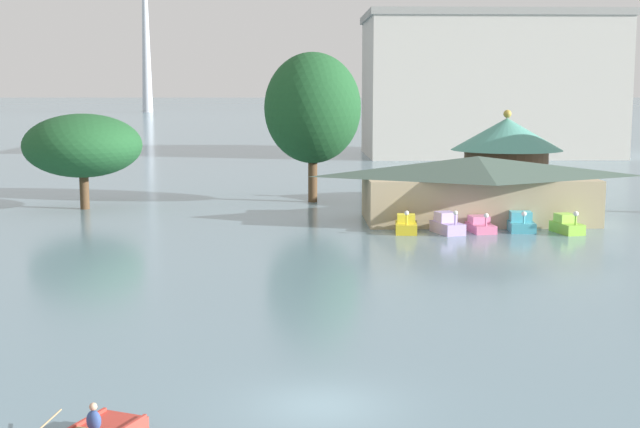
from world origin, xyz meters
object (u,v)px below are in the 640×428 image
at_px(pedal_boat_lime, 567,225).
at_px(shoreline_tree_tall_left, 83,146).
at_px(green_roof_pavilion, 506,154).
at_px(pedal_boat_cyan, 521,223).
at_px(pedal_boat_yellow, 406,226).
at_px(pedal_boat_pink, 480,225).
at_px(boathouse, 477,187).
at_px(shoreline_tree_mid, 313,108).
at_px(background_building_block, 488,85).
at_px(pedal_boat_lavender, 447,225).

xyz_separation_m(pedal_boat_lime, shoreline_tree_tall_left, (-35.81, 13.23, 4.67)).
bearing_deg(green_roof_pavilion, pedal_boat_cyan, -99.52).
relative_size(pedal_boat_yellow, pedal_boat_pink, 0.82).
bearing_deg(shoreline_tree_tall_left, pedal_boat_lime, -20.28).
bearing_deg(boathouse, pedal_boat_yellow, -137.80).
distance_m(green_roof_pavilion, shoreline_tree_mid, 17.14).
height_order(pedal_boat_yellow, boathouse, boathouse).
height_order(pedal_boat_cyan, shoreline_tree_tall_left, shoreline_tree_tall_left).
bearing_deg(pedal_boat_yellow, pedal_boat_lime, 93.94).
bearing_deg(shoreline_tree_tall_left, pedal_boat_cyan, -20.51).
xyz_separation_m(green_roof_pavilion, background_building_block, (10.34, 54.37, 6.18)).
xyz_separation_m(pedal_boat_pink, shoreline_tree_mid, (-11.19, 16.43, 7.70)).
bearing_deg(background_building_block, pedal_boat_lime, -98.06).
bearing_deg(pedal_boat_pink, shoreline_tree_mid, -153.06).
xyz_separation_m(boathouse, shoreline_tree_mid, (-11.98, 11.43, 5.59)).
relative_size(shoreline_tree_tall_left, background_building_block, 0.26).
distance_m(pedal_boat_pink, green_roof_pavilion, 16.83).
relative_size(shoreline_tree_tall_left, shoreline_tree_mid, 0.74).
xyz_separation_m(pedal_boat_lavender, background_building_block, (18.19, 70.39, 9.78)).
distance_m(pedal_boat_lavender, shoreline_tree_tall_left, 30.89).
xyz_separation_m(pedal_boat_yellow, pedal_boat_lime, (10.99, -0.33, 0.02)).
bearing_deg(pedal_boat_yellow, pedal_boat_cyan, 99.87).
bearing_deg(pedal_boat_pink, green_roof_pavilion, 153.24).
xyz_separation_m(pedal_boat_lime, shoreline_tree_mid, (-17.00, 17.17, 7.60)).
distance_m(pedal_boat_lavender, pedal_boat_cyan, 5.33).
bearing_deg(boathouse, pedal_boat_lavender, -119.77).
bearing_deg(green_roof_pavilion, background_building_block, 79.23).
bearing_deg(pedal_boat_cyan, pedal_boat_lavender, -76.73).
xyz_separation_m(pedal_boat_lavender, shoreline_tree_tall_left, (-27.61, 13.04, 4.62)).
bearing_deg(pedal_boat_cyan, boathouse, -150.98).
height_order(pedal_boat_pink, background_building_block, background_building_block).
bearing_deg(pedal_boat_cyan, pedal_boat_pink, -81.04).
bearing_deg(shoreline_tree_mid, pedal_boat_lavender, -62.59).
bearing_deg(green_roof_pavilion, pedal_boat_lavender, -116.09).
relative_size(boathouse, green_roof_pavilion, 1.88).
height_order(pedal_boat_yellow, pedal_boat_pink, pedal_boat_yellow).
relative_size(boathouse, shoreline_tree_tall_left, 1.87).
bearing_deg(background_building_block, shoreline_tree_mid, -116.81).
height_order(pedal_boat_lavender, background_building_block, background_building_block).
bearing_deg(boathouse, pedal_boat_cyan, -66.35).
height_order(pedal_boat_yellow, pedal_boat_cyan, pedal_boat_yellow).
bearing_deg(pedal_boat_cyan, green_roof_pavilion, 175.85).
distance_m(pedal_boat_lavender, boathouse, 6.69).
bearing_deg(pedal_boat_yellow, background_building_block, 169.04).
xyz_separation_m(pedal_boat_lavender, pedal_boat_pink, (2.39, 0.55, -0.14)).
xyz_separation_m(pedal_boat_yellow, green_roof_pavilion, (10.64, 15.89, 3.66)).
distance_m(pedal_boat_lime, boathouse, 7.89).
xyz_separation_m(pedal_boat_cyan, pedal_boat_lime, (2.91, -0.92, -0.00)).
relative_size(pedal_boat_pink, pedal_boat_lime, 1.02).
bearing_deg(pedal_boat_cyan, background_building_block, 174.87).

